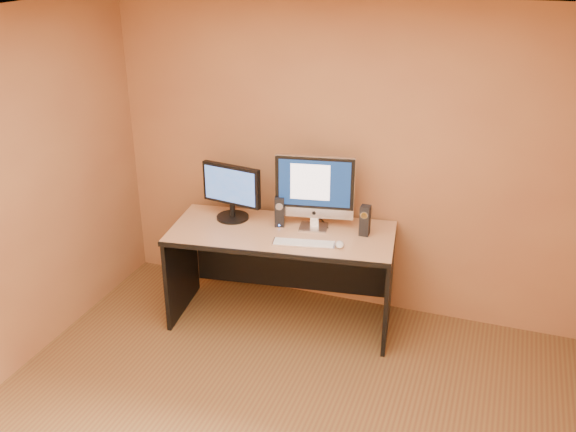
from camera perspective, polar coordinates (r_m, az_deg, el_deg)
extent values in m
plane|color=white|center=(3.17, -3.94, 16.21)|extent=(4.00, 4.00, 0.00)
cube|color=silver|center=(4.92, 1.40, -2.44)|extent=(0.50, 0.22, 0.02)
ellipsoid|color=silver|center=(4.90, 4.61, -2.53)|extent=(0.09, 0.13, 0.04)
cylinder|color=black|center=(5.30, 3.17, -0.53)|extent=(0.15, 0.21, 0.01)
cylinder|color=black|center=(5.36, 2.78, -0.22)|extent=(0.07, 0.19, 0.01)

